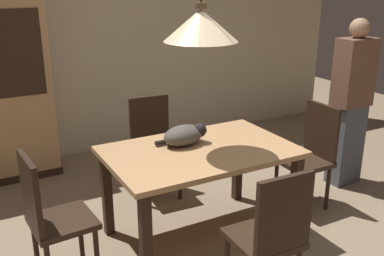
{
  "coord_description": "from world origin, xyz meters",
  "views": [
    {
      "loc": [
        -1.61,
        -2.31,
        1.98
      ],
      "look_at": [
        -0.03,
        0.58,
        0.85
      ],
      "focal_mm": 41.57,
      "sensor_mm": 36.0,
      "label": 1
    }
  ],
  "objects_px": {
    "chair_left_side": "(50,214)",
    "pendant_lamp": "(201,25)",
    "cat_sleeping": "(185,135)",
    "chair_right_side": "(311,152)",
    "chair_near_front": "(271,233)",
    "dining_table": "(200,161)",
    "person_standing": "(351,104)",
    "chair_far_back": "(154,142)"
  },
  "relations": [
    {
      "from": "person_standing",
      "to": "dining_table",
      "type": "bearing_deg",
      "value": -174.16
    },
    {
      "from": "chair_left_side",
      "to": "chair_far_back",
      "type": "distance_m",
      "value": 1.44
    },
    {
      "from": "pendant_lamp",
      "to": "cat_sleeping",
      "type": "bearing_deg",
      "value": 109.46
    },
    {
      "from": "chair_right_side",
      "to": "chair_far_back",
      "type": "height_order",
      "value": "same"
    },
    {
      "from": "chair_far_back",
      "to": "chair_right_side",
      "type": "bearing_deg",
      "value": -38.01
    },
    {
      "from": "dining_table",
      "to": "cat_sleeping",
      "type": "relative_size",
      "value": 3.53
    },
    {
      "from": "chair_near_front",
      "to": "chair_right_side",
      "type": "relative_size",
      "value": 1.0
    },
    {
      "from": "dining_table",
      "to": "chair_far_back",
      "type": "height_order",
      "value": "chair_far_back"
    },
    {
      "from": "pendant_lamp",
      "to": "chair_left_side",
      "type": "bearing_deg",
      "value": -179.71
    },
    {
      "from": "chair_right_side",
      "to": "person_standing",
      "type": "bearing_deg",
      "value": 15.88
    },
    {
      "from": "chair_left_side",
      "to": "pendant_lamp",
      "type": "xyz_separation_m",
      "value": [
        1.13,
        0.01,
        1.15
      ]
    },
    {
      "from": "person_standing",
      "to": "pendant_lamp",
      "type": "bearing_deg",
      "value": -174.16
    },
    {
      "from": "pendant_lamp",
      "to": "person_standing",
      "type": "bearing_deg",
      "value": 5.84
    },
    {
      "from": "person_standing",
      "to": "chair_right_side",
      "type": "bearing_deg",
      "value": -164.12
    },
    {
      "from": "chair_near_front",
      "to": "dining_table",
      "type": "bearing_deg",
      "value": 89.84
    },
    {
      "from": "chair_left_side",
      "to": "pendant_lamp",
      "type": "relative_size",
      "value": 0.72
    },
    {
      "from": "chair_left_side",
      "to": "pendant_lamp",
      "type": "bearing_deg",
      "value": 0.29
    },
    {
      "from": "chair_left_side",
      "to": "chair_far_back",
      "type": "bearing_deg",
      "value": 37.98
    },
    {
      "from": "chair_left_side",
      "to": "person_standing",
      "type": "bearing_deg",
      "value": 3.69
    },
    {
      "from": "dining_table",
      "to": "person_standing",
      "type": "distance_m",
      "value": 1.78
    },
    {
      "from": "cat_sleeping",
      "to": "chair_right_side",
      "type": "bearing_deg",
      "value": -7.08
    },
    {
      "from": "dining_table",
      "to": "chair_left_side",
      "type": "distance_m",
      "value": 1.14
    },
    {
      "from": "cat_sleeping",
      "to": "pendant_lamp",
      "type": "bearing_deg",
      "value": -70.54
    },
    {
      "from": "chair_near_front",
      "to": "person_standing",
      "type": "relative_size",
      "value": 0.57
    },
    {
      "from": "pendant_lamp",
      "to": "person_standing",
      "type": "distance_m",
      "value": 1.97
    },
    {
      "from": "cat_sleeping",
      "to": "person_standing",
      "type": "relative_size",
      "value": 0.24
    },
    {
      "from": "chair_far_back",
      "to": "pendant_lamp",
      "type": "bearing_deg",
      "value": -90.27
    },
    {
      "from": "chair_near_front",
      "to": "chair_left_side",
      "type": "relative_size",
      "value": 1.0
    },
    {
      "from": "dining_table",
      "to": "chair_near_front",
      "type": "distance_m",
      "value": 0.89
    },
    {
      "from": "chair_far_back",
      "to": "person_standing",
      "type": "distance_m",
      "value": 1.92
    },
    {
      "from": "dining_table",
      "to": "chair_far_back",
      "type": "distance_m",
      "value": 0.89
    },
    {
      "from": "dining_table",
      "to": "chair_right_side",
      "type": "bearing_deg",
      "value": -0.03
    },
    {
      "from": "chair_right_side",
      "to": "pendant_lamp",
      "type": "bearing_deg",
      "value": 179.97
    },
    {
      "from": "chair_near_front",
      "to": "chair_left_side",
      "type": "height_order",
      "value": "same"
    },
    {
      "from": "dining_table",
      "to": "chair_left_side",
      "type": "bearing_deg",
      "value": -179.71
    },
    {
      "from": "dining_table",
      "to": "cat_sleeping",
      "type": "height_order",
      "value": "cat_sleeping"
    },
    {
      "from": "chair_left_side",
      "to": "chair_far_back",
      "type": "xyz_separation_m",
      "value": [
        1.13,
        0.88,
        0.0
      ]
    },
    {
      "from": "chair_far_back",
      "to": "cat_sleeping",
      "type": "distance_m",
      "value": 0.8
    },
    {
      "from": "person_standing",
      "to": "chair_near_front",
      "type": "bearing_deg",
      "value": -149.08
    },
    {
      "from": "dining_table",
      "to": "pendant_lamp",
      "type": "height_order",
      "value": "pendant_lamp"
    },
    {
      "from": "chair_near_front",
      "to": "chair_far_back",
      "type": "relative_size",
      "value": 1.0
    },
    {
      "from": "chair_near_front",
      "to": "chair_left_side",
      "type": "distance_m",
      "value": 1.42
    }
  ]
}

